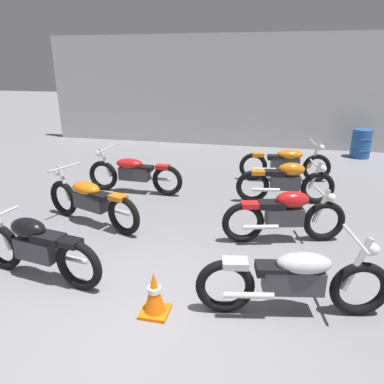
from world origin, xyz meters
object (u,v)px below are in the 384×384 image
object	(u,v)px
motorcycle_left_row_0	(37,247)
oil_drum	(361,144)
motorcycle_right_row_1	(285,215)
motorcycle_right_row_2	(286,181)
motorcycle_right_row_0	(294,279)
motorcycle_right_row_3	(286,163)
traffic_cone	(154,294)
motorcycle_left_row_2	(134,173)
motorcycle_left_row_1	(91,200)

from	to	relation	value
motorcycle_left_row_0	oil_drum	bearing A→B (deg)	55.43
motorcycle_right_row_1	motorcycle_right_row_2	xyz separation A→B (m)	(0.04, 1.74, 0.00)
motorcycle_right_row_0	oil_drum	world-z (taller)	motorcycle_right_row_0
motorcycle_right_row_3	oil_drum	distance (m)	3.63
traffic_cone	motorcycle_left_row_2	bearing A→B (deg)	114.61
motorcycle_left_row_0	motorcycle_left_row_2	size ratio (longest dim) A/B	0.90
motorcycle_left_row_1	motorcycle_right_row_3	size ratio (longest dim) A/B	0.96
motorcycle_left_row_2	motorcycle_right_row_1	xyz separation A→B (m)	(3.18, -1.64, 0.01)
motorcycle_right_row_2	traffic_cone	size ratio (longest dim) A/B	3.64
motorcycle_right_row_0	motorcycle_left_row_1	bearing A→B (deg)	153.03
motorcycle_right_row_1	oil_drum	world-z (taller)	motorcycle_right_row_1
motorcycle_left_row_0	motorcycle_right_row_3	size ratio (longest dim) A/B	0.91
oil_drum	traffic_cone	xyz separation A→B (m)	(-3.73, -8.26, -0.17)
motorcycle_left_row_0	oil_drum	xyz separation A→B (m)	(5.45, 7.91, -0.03)
motorcycle_left_row_0	motorcycle_right_row_3	distance (m)	5.99
motorcycle_right_row_2	motorcycle_right_row_3	distance (m)	1.51
motorcycle_left_row_1	motorcycle_right_row_3	bearing A→B (deg)	44.84
motorcycle_right_row_0	oil_drum	size ratio (longest dim) A/B	2.53
motorcycle_right_row_0	motorcycle_right_row_1	distance (m)	1.80
motorcycle_right_row_0	motorcycle_right_row_1	bearing A→B (deg)	92.48
motorcycle_left_row_2	motorcycle_right_row_1	distance (m)	3.58
motorcycle_right_row_1	traffic_cone	xyz separation A→B (m)	(-1.44, -2.16, -0.20)
motorcycle_left_row_2	motorcycle_left_row_1	bearing A→B (deg)	-93.98
motorcycle_right_row_2	oil_drum	size ratio (longest dim) A/B	2.31
motorcycle_left_row_0	motorcycle_right_row_0	size ratio (longest dim) A/B	0.91
motorcycle_left_row_2	oil_drum	world-z (taller)	motorcycle_left_row_2
motorcycle_left_row_0	motorcycle_right_row_1	bearing A→B (deg)	29.71
motorcycle_right_row_2	motorcycle_left_row_1	bearing A→B (deg)	-151.36
motorcycle_left_row_2	traffic_cone	xyz separation A→B (m)	(1.74, -3.79, -0.19)
motorcycle_right_row_2	motorcycle_right_row_3	size ratio (longest dim) A/B	0.91
motorcycle_left_row_2	oil_drum	bearing A→B (deg)	39.24
motorcycle_right_row_0	oil_drum	xyz separation A→B (m)	(2.22, 7.91, -0.03)
motorcycle_right_row_0	motorcycle_right_row_1	world-z (taller)	motorcycle_right_row_0
motorcycle_right_row_1	motorcycle_right_row_2	world-z (taller)	same
motorcycle_right_row_1	oil_drum	distance (m)	6.53
motorcycle_left_row_2	traffic_cone	bearing A→B (deg)	-65.39
oil_drum	motorcycle_left_row_1	bearing A→B (deg)	-132.10
motorcycle_right_row_1	motorcycle_right_row_3	distance (m)	3.25
motorcycle_left_row_0	motorcycle_right_row_1	xyz separation A→B (m)	(3.16, 1.80, 0.00)
motorcycle_right_row_0	oil_drum	distance (m)	8.21
motorcycle_left_row_1	traffic_cone	bearing A→B (deg)	-48.17
motorcycle_left_row_2	traffic_cone	world-z (taller)	motorcycle_left_row_2
motorcycle_right_row_3	traffic_cone	world-z (taller)	motorcycle_right_row_3
motorcycle_left_row_2	motorcycle_right_row_2	bearing A→B (deg)	1.82
motorcycle_left_row_1	motorcycle_right_row_1	size ratio (longest dim) A/B	1.08
motorcycle_left_row_2	oil_drum	size ratio (longest dim) A/B	2.56
motorcycle_left_row_0	motorcycle_left_row_1	size ratio (longest dim) A/B	0.94
motorcycle_left_row_1	traffic_cone	size ratio (longest dim) A/B	3.85
motorcycle_left_row_0	traffic_cone	size ratio (longest dim) A/B	3.63
motorcycle_left_row_1	motorcycle_right_row_1	bearing A→B (deg)	1.38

